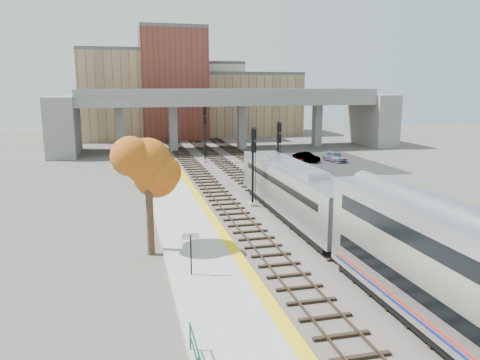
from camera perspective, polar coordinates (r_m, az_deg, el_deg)
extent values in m
plane|color=#47423D|center=(31.88, 7.91, -7.12)|extent=(160.00, 160.00, 0.00)
cube|color=#9E9E99|center=(29.99, -5.18, -7.92)|extent=(4.50, 60.00, 0.35)
cube|color=yellow|center=(30.26, -1.60, -7.34)|extent=(0.70, 60.00, 0.01)
cube|color=black|center=(42.51, -2.38, -2.17)|extent=(2.50, 95.00, 0.14)
cube|color=brown|center=(42.35, -3.34, -2.08)|extent=(0.07, 95.00, 0.14)
cube|color=brown|center=(42.63, -1.44, -1.97)|extent=(0.07, 95.00, 0.14)
cube|color=black|center=(43.52, 3.04, -1.85)|extent=(2.50, 95.00, 0.14)
cube|color=brown|center=(43.30, 2.14, -1.77)|extent=(0.07, 95.00, 0.14)
cube|color=brown|center=(43.71, 3.94, -1.66)|extent=(0.07, 95.00, 0.14)
cube|color=black|center=(44.83, 7.94, -1.55)|extent=(2.50, 95.00, 0.14)
cube|color=brown|center=(44.55, 7.09, -1.47)|extent=(0.07, 95.00, 0.14)
cube|color=brown|center=(45.08, 8.79, -1.36)|extent=(0.07, 95.00, 0.14)
cube|color=slate|center=(74.84, -1.29, 9.71)|extent=(46.00, 10.00, 1.50)
cube|color=slate|center=(70.14, -0.41, 10.61)|extent=(46.00, 0.20, 1.00)
cube|color=slate|center=(79.50, -2.06, 10.71)|extent=(46.00, 0.20, 1.00)
cube|color=slate|center=(73.28, -14.42, 5.98)|extent=(1.20, 1.60, 7.00)
cube|color=slate|center=(73.65, -8.16, 6.25)|extent=(1.20, 1.60, 7.00)
cube|color=slate|center=(75.56, 0.22, 6.50)|extent=(1.20, 1.60, 7.00)
cube|color=slate|center=(79.74, 9.37, 6.61)|extent=(1.20, 1.60, 7.00)
cube|color=slate|center=(73.71, -20.71, 6.22)|extent=(4.00, 12.00, 8.50)
cube|color=slate|center=(84.13, 15.71, 7.10)|extent=(4.00, 12.00, 8.50)
cube|color=tan|center=(93.01, -13.28, 9.92)|extent=(18.00, 14.00, 16.00)
cube|color=#4C4C4F|center=(93.19, -13.52, 15.03)|extent=(18.00, 14.00, 0.60)
cube|color=beige|center=(99.23, -5.08, 9.69)|extent=(16.00, 16.00, 14.00)
cube|color=#4C4C4F|center=(99.27, -5.16, 13.90)|extent=(16.00, 16.00, 0.60)
cube|color=brown|center=(90.47, -8.14, 11.34)|extent=(12.00, 10.00, 20.00)
cube|color=#4C4C4F|center=(91.03, -8.33, 17.84)|extent=(12.00, 10.00, 0.60)
cube|color=tan|center=(99.37, 0.89, 9.15)|extent=(20.00, 14.00, 12.00)
cube|color=#4C4C4F|center=(99.31, 0.90, 12.79)|extent=(20.00, 14.00, 0.60)
cube|color=black|center=(62.31, 10.34, 2.01)|extent=(14.00, 18.00, 0.04)
cube|color=#A8AAB2|center=(36.03, 6.60, -1.03)|extent=(3.00, 19.00, 3.20)
cube|color=black|center=(44.79, 2.36, 2.29)|extent=(2.20, 0.06, 1.10)
cube|color=black|center=(35.90, 6.62, -0.09)|extent=(3.02, 16.15, 0.50)
cube|color=black|center=(36.47, 6.53, -3.87)|extent=(2.70, 17.10, 0.50)
cube|color=#A8AAB2|center=(35.68, 6.66, 1.80)|extent=(1.60, 9.50, 0.40)
cube|color=#9E9E99|center=(39.87, 1.53, -2.98)|extent=(0.60, 0.60, 0.30)
cylinder|color=black|center=(39.19, 1.56, 1.56)|extent=(0.19, 0.19, 6.70)
cube|color=black|center=(38.57, 1.68, 5.57)|extent=(0.43, 0.18, 0.86)
cube|color=black|center=(38.69, 1.67, 4.01)|extent=(0.43, 0.18, 0.86)
cube|color=#9E9E99|center=(46.28, 4.57, -0.96)|extent=(0.60, 0.60, 0.30)
cylinder|color=black|center=(45.70, 4.63, 2.94)|extent=(0.19, 0.19, 6.68)
cube|color=black|center=(45.13, 4.79, 6.37)|extent=(0.43, 0.18, 0.86)
cube|color=black|center=(45.24, 4.77, 5.05)|extent=(0.43, 0.18, 0.86)
cube|color=#9E9E99|center=(62.59, -4.28, 2.33)|extent=(0.60, 0.60, 0.30)
cylinder|color=black|center=(62.12, -4.33, 5.54)|extent=(0.21, 0.21, 7.36)
cube|color=black|center=(61.64, -4.33, 8.34)|extent=(0.47, 0.18, 0.95)
cube|color=black|center=(61.71, -4.31, 7.27)|extent=(0.47, 0.18, 0.95)
cylinder|color=black|center=(24.82, -6.00, -9.03)|extent=(0.08, 0.08, 2.20)
cube|color=white|center=(24.48, -6.05, -6.84)|extent=(0.90, 0.17, 0.35)
cylinder|color=#382619|center=(28.59, -10.93, -4.28)|extent=(0.44, 0.44, 4.90)
ellipsoid|color=#C3741A|center=(27.97, -11.14, 1.25)|extent=(3.60, 3.60, 3.50)
imported|color=#99999E|center=(57.50, 7.29, 1.96)|extent=(2.04, 3.81, 1.23)
imported|color=#99999E|center=(62.96, 8.09, 2.78)|extent=(3.07, 3.98, 1.26)
imported|color=#99999E|center=(64.02, 11.46, 2.79)|extent=(2.38, 4.44, 1.22)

